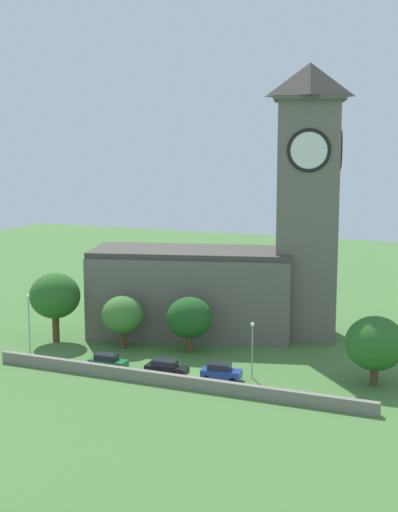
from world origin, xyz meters
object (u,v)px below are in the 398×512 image
(car_green, at_px, (108,362))
(tree_riverside_east, at_px, (123,315))
(car_black, at_px, (166,368))
(tree_by_tower, at_px, (189,318))
(streetlamp_west_mid, at_px, (252,340))
(tree_riverside_west, at_px, (55,296))
(tree_churchyard, at_px, (375,344))
(streetlamp_west_end, at_px, (29,313))
(car_blue, at_px, (221,372))
(church, at_px, (235,257))

(car_green, xyz_separation_m, tree_riverside_east, (-2.69, 8.19, 3.20))
(car_black, bearing_deg, tree_by_tower, 98.41)
(streetlamp_west_mid, height_order, tree_riverside_west, tree_riverside_west)
(streetlamp_west_mid, height_order, tree_churchyard, tree_churchyard)
(car_black, bearing_deg, tree_churchyard, 15.23)
(car_green, distance_m, tree_riverside_east, 9.19)
(car_green, xyz_separation_m, tree_by_tower, (5.41, 9.73, 3.29))
(car_black, relative_size, streetlamp_west_end, 0.67)
(car_green, height_order, tree_riverside_west, tree_riverside_west)
(car_green, bearing_deg, car_blue, 6.58)
(church, relative_size, tree_by_tower, 5.15)
(tree_riverside_west, height_order, tree_by_tower, tree_riverside_west)
(streetlamp_west_mid, relative_size, tree_riverside_west, 0.70)
(streetlamp_west_end, distance_m, tree_riverside_east, 11.02)
(car_black, relative_size, tree_by_tower, 0.70)
(car_black, xyz_separation_m, tree_riverside_east, (-9.44, 7.48, 3.22))
(car_green, bearing_deg, streetlamp_west_end, 168.15)
(tree_churchyard, height_order, tree_riverside_east, tree_churchyard)
(car_blue, xyz_separation_m, tree_by_tower, (-7.30, 8.26, 3.25))
(streetlamp_west_mid, distance_m, tree_riverside_east, 18.70)
(streetlamp_west_mid, relative_size, tree_churchyard, 0.84)
(church, distance_m, car_green, 22.86)
(car_blue, height_order, tree_churchyard, tree_churchyard)
(church, distance_m, tree_riverside_east, 16.35)
(tree_riverside_west, relative_size, tree_by_tower, 1.31)
(tree_riverside_east, relative_size, tree_by_tower, 0.97)
(car_black, height_order, car_blue, car_blue)
(streetlamp_west_mid, bearing_deg, car_green, -167.09)
(streetlamp_west_end, bearing_deg, car_black, -5.58)
(church, height_order, car_blue, church)
(streetlamp_west_mid, distance_m, tree_by_tower, 11.77)
(church, xyz_separation_m, tree_churchyard, (20.25, -13.21, -5.67))
(car_blue, bearing_deg, tree_riverside_west, 166.39)
(car_black, bearing_deg, car_blue, 7.27)
(church, height_order, streetlamp_west_end, church)
(tree_riverside_west, distance_m, tree_by_tower, 17.37)
(church, bearing_deg, tree_riverside_east, -131.44)
(car_blue, bearing_deg, car_black, -172.73)
(car_blue, distance_m, tree_riverside_east, 17.10)
(church, xyz_separation_m, tree_riverside_west, (-19.10, -12.21, -4.27))
(car_blue, xyz_separation_m, streetlamp_west_mid, (2.71, 2.07, 3.18))
(church, relative_size, tree_riverside_east, 5.34)
(streetlamp_west_end, distance_m, tree_churchyard, 39.96)
(church, relative_size, tree_churchyard, 4.76)
(church, xyz_separation_m, tree_riverside_east, (-10.07, -11.41, -5.97))
(car_black, relative_size, tree_churchyard, 0.65)
(tree_riverside_east, bearing_deg, streetlamp_west_mid, -14.41)
(tree_churchyard, xyz_separation_m, tree_by_tower, (-22.22, 3.34, -0.21))
(streetlamp_west_end, bearing_deg, car_blue, -2.50)
(car_black, distance_m, streetlamp_west_end, 19.35)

